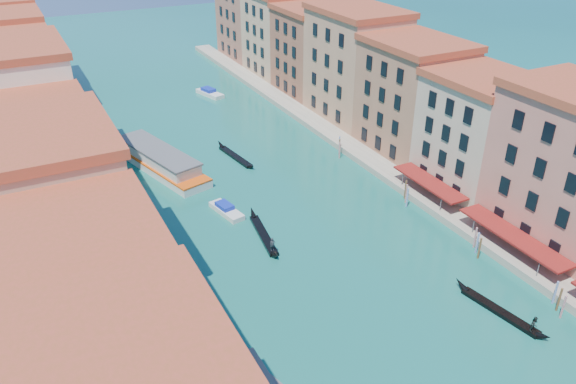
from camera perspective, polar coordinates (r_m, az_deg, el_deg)
name	(u,v)px	position (r m, az deg, el deg)	size (l,w,h in m)	color
left_bank_palazzos	(35,136)	(84.50, -24.30, 5.25)	(12.80, 128.40, 21.00)	#C8BC92
right_bank_palazzos	(373,79)	(102.39, 8.66, 11.32)	(12.80, 128.40, 21.00)	#AD493F
quay	(333,135)	(101.33, 4.54, 5.80)	(4.00, 140.00, 1.00)	gray
restaurant_awnings	(517,238)	(72.12, 22.26, -4.35)	(3.20, 44.55, 3.12)	maroon
mooring_poles_right	(461,233)	(74.14, 17.19, -3.98)	(1.44, 54.24, 3.20)	brown
vaporetto_far	(159,160)	(91.55, -13.01, 3.21)	(10.75, 22.85, 3.32)	silver
gondola_fore	(264,234)	(72.31, -2.50, -4.28)	(2.75, 12.39, 2.48)	black
gondola_right	(502,311)	(64.30, 20.92, -11.23)	(2.90, 11.98, 2.40)	black
gondola_far	(235,156)	(93.76, -5.44, 3.70)	(2.54, 12.25, 1.74)	black
motorboat_mid	(226,210)	(77.79, -6.30, -1.80)	(3.16, 6.50, 1.29)	silver
motorboat_far	(210,93)	(123.79, -7.97, 9.96)	(4.26, 7.73, 1.53)	silver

